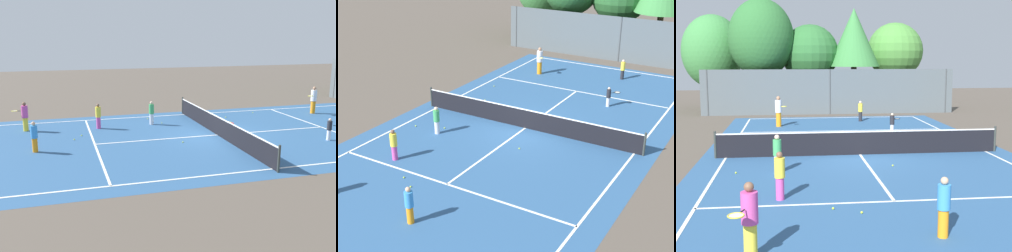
% 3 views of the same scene
% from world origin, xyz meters
% --- Properties ---
extents(ground_plane, '(80.00, 80.00, 0.00)m').
position_xyz_m(ground_plane, '(0.00, 0.00, 0.00)').
color(ground_plane, brown).
extents(court_surface, '(13.00, 25.00, 0.01)m').
position_xyz_m(court_surface, '(0.00, 0.00, 0.00)').
color(court_surface, '#2D5684').
rests_on(court_surface, ground_plane).
extents(tennis_net, '(11.90, 0.10, 1.10)m').
position_xyz_m(tennis_net, '(0.00, 0.00, 0.51)').
color(tennis_net, '#333833').
rests_on(tennis_net, ground_plane).
extents(player_0, '(0.74, 0.92, 1.79)m').
position_xyz_m(player_0, '(-3.53, 8.38, 0.92)').
color(player_0, orange).
rests_on(player_0, ground_plane).
extents(player_2, '(0.29, 0.29, 1.38)m').
position_xyz_m(player_2, '(-3.36, -2.75, 0.71)').
color(player_2, silver).
rests_on(player_2, ground_plane).
extents(player_3, '(0.59, 0.92, 1.61)m').
position_xyz_m(player_3, '(-3.74, -9.76, 0.83)').
color(player_3, yellow).
rests_on(player_3, ground_plane).
extents(player_4, '(0.30, 0.30, 1.41)m').
position_xyz_m(player_4, '(0.50, -9.10, 0.72)').
color(player_4, orange).
rests_on(player_4, ground_plane).
extents(player_5, '(0.71, 0.73, 1.12)m').
position_xyz_m(player_5, '(2.51, 4.97, 0.59)').
color(player_5, silver).
rests_on(player_5, ground_plane).
extents(player_6, '(0.30, 0.30, 1.41)m').
position_xyz_m(player_6, '(-3.21, -5.85, 0.72)').
color(player_6, '#D14799').
rests_on(player_6, ground_plane).
extents(ball_crate, '(0.38, 0.40, 0.43)m').
position_xyz_m(ball_crate, '(-1.05, 1.15, 0.18)').
color(ball_crate, red).
rests_on(ball_crate, ground_plane).
extents(tennis_ball_0, '(0.07, 0.07, 0.07)m').
position_xyz_m(tennis_ball_0, '(-3.85, 2.22, 0.03)').
color(tennis_ball_0, '#CCE533').
rests_on(tennis_ball_0, ground_plane).
extents(tennis_ball_1, '(0.07, 0.07, 0.07)m').
position_xyz_m(tennis_ball_1, '(-3.42, -2.11, 0.03)').
color(tennis_ball_1, '#CCE533').
rests_on(tennis_ball_1, ground_plane).
extents(tennis_ball_2, '(0.07, 0.07, 0.07)m').
position_xyz_m(tennis_ball_2, '(-4.72, 4.58, 0.03)').
color(tennis_ball_2, '#CCE533').
rests_on(tennis_ball_2, ground_plane).
extents(tennis_ball_3, '(0.07, 0.07, 0.07)m').
position_xyz_m(tennis_ball_3, '(-1.08, -7.31, 0.03)').
color(tennis_ball_3, '#CCE533').
rests_on(tennis_ball_3, ground_plane).
extents(tennis_ball_4, '(0.07, 0.07, 0.07)m').
position_xyz_m(tennis_ball_4, '(-4.77, 0.64, 0.03)').
color(tennis_ball_4, '#CCE533').
rests_on(tennis_ball_4, ground_plane).
extents(tennis_ball_5, '(0.07, 0.07, 0.07)m').
position_xyz_m(tennis_ball_5, '(-1.79, -6.90, 0.03)').
color(tennis_ball_5, '#CCE533').
rests_on(tennis_ball_5, ground_plane).
extents(tennis_ball_6, '(0.07, 0.07, 0.07)m').
position_xyz_m(tennis_ball_6, '(0.90, -2.22, 0.03)').
color(tennis_ball_6, '#CCE533').
rests_on(tennis_ball_6, ground_plane).
extents(tennis_ball_7, '(0.07, 0.07, 0.07)m').
position_xyz_m(tennis_ball_7, '(-4.81, -2.65, 0.03)').
color(tennis_ball_7, '#CCE533').
rests_on(tennis_ball_7, ground_plane).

